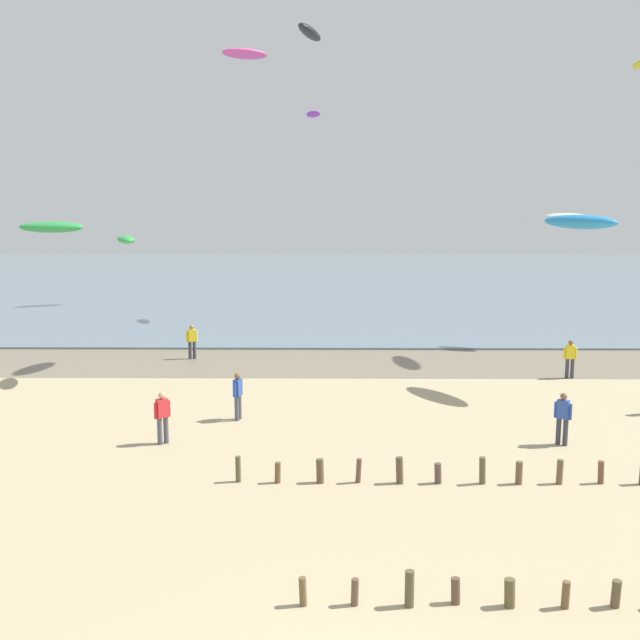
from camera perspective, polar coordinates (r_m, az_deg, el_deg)
name	(u,v)px	position (r m, az deg, el deg)	size (l,w,h in m)	color
wet_sand_strip	(337,363)	(36.27, 1.30, -3.27)	(120.00, 6.48, 0.01)	#7A6D59
sea	(332,280)	(74.08, 0.94, 3.06)	(160.00, 70.00, 0.10)	slate
groyne_near	(569,591)	(16.04, 18.39, -18.98)	(9.28, 0.34, 0.73)	brown
groyne_mid	(477,472)	(21.54, 11.87, -11.22)	(13.58, 0.33, 0.78)	brown
person_mid_beach	(192,341)	(37.55, -9.70, -1.55)	(0.53, 0.34, 1.71)	#383842
person_by_waterline	(162,416)	(24.71, -11.88, -7.16)	(0.47, 0.40, 1.71)	#4C4C56
person_left_flank	(563,417)	(25.28, 17.96, -7.04)	(0.49, 0.38, 1.71)	#383842
person_right_flank	(238,395)	(26.93, -6.26, -5.67)	(0.32, 0.55, 1.71)	#4C4C56
person_far_down_beach	(570,358)	(34.77, 18.48, -2.74)	(0.56, 0.29, 1.71)	#383842
kite_aloft_0	(310,32)	(37.28, -0.79, 21.02)	(2.92, 0.93, 0.47)	black
kite_aloft_1	(580,222)	(31.89, 19.13, 7.06)	(3.56, 1.14, 0.57)	#2384D1
kite_aloft_2	(313,114)	(49.73, -0.52, 15.37)	(2.01, 0.64, 0.32)	purple
kite_aloft_3	(566,217)	(41.71, 18.19, 7.48)	(2.14, 0.68, 0.34)	white
kite_aloft_5	(51,227)	(38.82, -19.75, 6.66)	(3.36, 1.08, 0.54)	green
kite_aloft_6	(126,240)	(33.26, -14.51, 5.94)	(2.22, 0.71, 0.36)	green
kite_aloft_8	(245,54)	(58.64, -5.73, 19.48)	(3.48, 1.11, 0.56)	#E54C99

